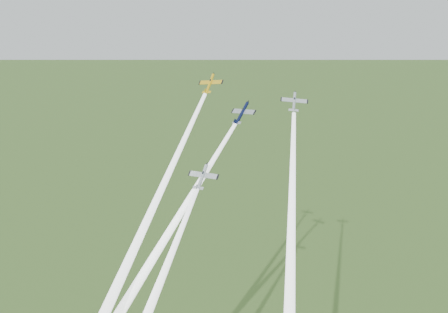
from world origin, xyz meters
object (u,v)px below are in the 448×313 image
plane_silver_right (294,102)px  plane_silver_low (202,177)px  plane_yellow (210,84)px  plane_navy (242,113)px

plane_silver_right → plane_silver_low: plane_silver_right is taller
plane_yellow → plane_silver_low: (6.22, -14.07, -19.76)m
plane_navy → plane_silver_right: plane_silver_right is taller
plane_silver_right → plane_silver_low: bearing=-158.3°
plane_navy → plane_silver_low: plane_navy is taller
plane_navy → plane_silver_low: (-2.36, -15.48, -12.79)m
plane_yellow → plane_silver_low: 25.04m
plane_navy → plane_silver_right: bearing=20.4°
plane_yellow → plane_navy: plane_yellow is taller
plane_yellow → plane_silver_right: 22.60m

